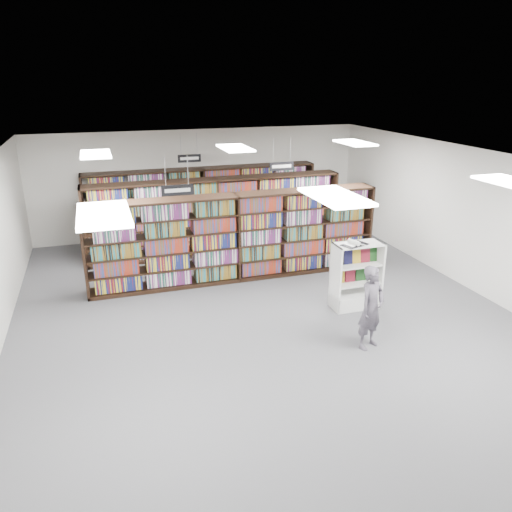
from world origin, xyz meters
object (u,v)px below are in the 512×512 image
object	(u,v)px
open_book	(354,243)
endcap_display	(355,285)
bookshelf_row_near	(236,238)
shopper	(371,308)

from	to	relation	value
open_book	endcap_display	bearing A→B (deg)	15.93
endcap_display	open_book	xyz separation A→B (m)	(-0.14, -0.09, 0.98)
endcap_display	open_book	bearing A→B (deg)	-145.39
bookshelf_row_near	open_book	distance (m)	3.02
open_book	shopper	bearing A→B (deg)	-123.96
bookshelf_row_near	open_book	xyz separation A→B (m)	(1.84, -2.36, 0.42)
bookshelf_row_near	shopper	world-z (taller)	bookshelf_row_near
endcap_display	open_book	world-z (taller)	open_book
shopper	endcap_display	bearing A→B (deg)	46.56
endcap_display	open_book	distance (m)	1.00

